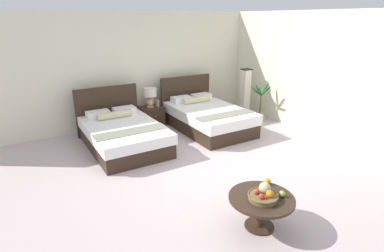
# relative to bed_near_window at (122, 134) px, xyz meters

# --- Properties ---
(ground_plane) EXTENTS (9.62, 9.83, 0.02)m
(ground_plane) POSITION_rel_bed_near_window_xyz_m (1.04, -1.76, -0.29)
(ground_plane) COLOR #BFACAD
(wall_back) EXTENTS (9.62, 0.12, 2.69)m
(wall_back) POSITION_rel_bed_near_window_xyz_m (1.04, 1.35, 1.06)
(wall_back) COLOR beige
(wall_back) RESTS_ON ground
(wall_side_right) EXTENTS (0.12, 5.43, 2.69)m
(wall_side_right) POSITION_rel_bed_near_window_xyz_m (4.05, -1.36, 1.06)
(wall_side_right) COLOR beige
(wall_side_right) RESTS_ON ground
(bed_near_window) EXTENTS (1.41, 2.10, 1.09)m
(bed_near_window) POSITION_rel_bed_near_window_xyz_m (0.00, 0.00, 0.00)
(bed_near_window) COLOR #322318
(bed_near_window) RESTS_ON ground
(bed_near_corner) EXTENTS (1.41, 2.18, 1.12)m
(bed_near_corner) POSITION_rel_bed_near_window_xyz_m (2.08, -0.00, 0.02)
(bed_near_corner) COLOR #322318
(bed_near_corner) RESTS_ON ground
(nightstand) EXTENTS (0.54, 0.50, 0.48)m
(nightstand) POSITION_rel_bed_near_window_xyz_m (1.04, 0.90, -0.04)
(nightstand) COLOR #322318
(nightstand) RESTS_ON ground
(table_lamp) EXTENTS (0.32, 0.32, 0.47)m
(table_lamp) POSITION_rel_bed_near_window_xyz_m (1.04, 0.92, 0.50)
(table_lamp) COLOR #DAA57F
(table_lamp) RESTS_ON nightstand
(vase) EXTENTS (0.10, 0.10, 0.18)m
(vase) POSITION_rel_bed_near_window_xyz_m (1.20, 0.86, 0.28)
(vase) COLOR gray
(vase) RESTS_ON nightstand
(coffee_table) EXTENTS (0.82, 0.82, 0.44)m
(coffee_table) POSITION_rel_bed_near_window_xyz_m (0.61, -3.43, 0.06)
(coffee_table) COLOR #322318
(coffee_table) RESTS_ON ground
(fruit_bowl) EXTENTS (0.37, 0.37, 0.19)m
(fruit_bowl) POSITION_rel_bed_near_window_xyz_m (0.60, -3.47, 0.22)
(fruit_bowl) COLOR brown
(fruit_bowl) RESTS_ON coffee_table
(loose_apple) EXTENTS (0.08, 0.08, 0.08)m
(loose_apple) POSITION_rel_bed_near_window_xyz_m (0.84, -3.55, 0.19)
(loose_apple) COLOR #93B043
(loose_apple) RESTS_ON coffee_table
(loose_orange) EXTENTS (0.09, 0.09, 0.09)m
(loose_orange) POSITION_rel_bed_near_window_xyz_m (0.89, -3.24, 0.20)
(loose_orange) COLOR orange
(loose_orange) RESTS_ON coffee_table
(floor_lamp_corner) EXTENTS (0.24, 0.24, 1.28)m
(floor_lamp_corner) POSITION_rel_bed_near_window_xyz_m (3.54, 0.36, 0.35)
(floor_lamp_corner) COLOR black
(floor_lamp_corner) RESTS_ON ground
(potted_palm) EXTENTS (0.49, 0.55, 0.99)m
(potted_palm) POSITION_rel_bed_near_window_xyz_m (3.61, -0.18, 0.06)
(potted_palm) COLOR gray
(potted_palm) RESTS_ON ground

